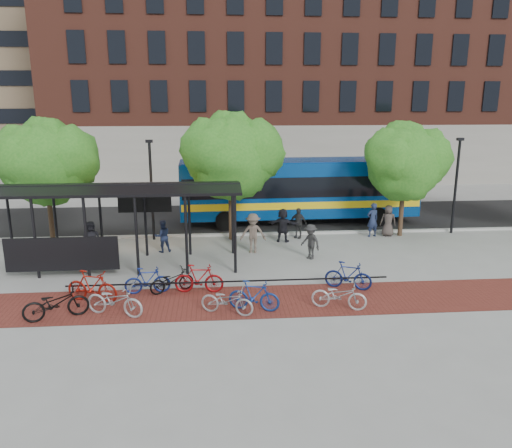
{
  "coord_description": "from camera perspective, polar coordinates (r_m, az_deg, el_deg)",
  "views": [
    {
      "loc": [
        -3.77,
        -21.67,
        7.07
      ],
      "look_at": [
        -1.98,
        0.07,
        1.6
      ],
      "focal_mm": 35.0,
      "sensor_mm": 36.0,
      "label": 1
    }
  ],
  "objects": [
    {
      "name": "bike_4",
      "position": [
        19.11,
        -9.6,
        -6.39
      ],
      "size": [
        1.82,
        1.27,
        0.91
      ],
      "primitive_type": "imported",
      "rotation": [
        0.0,
        0.0,
        2.01
      ],
      "color": "black",
      "rests_on": "ground"
    },
    {
      "name": "brick_strip",
      "position": [
        18.2,
        1.26,
        -8.78
      ],
      "size": [
        24.0,
        3.0,
        0.01
      ],
      "primitive_type": "cube",
      "color": "maroon",
      "rests_on": "ground"
    },
    {
      "name": "lamp_post_right",
      "position": [
        28.65,
        21.89,
        4.38
      ],
      "size": [
        0.35,
        0.2,
        5.12
      ],
      "color": "black",
      "rests_on": "ground"
    },
    {
      "name": "bike_6",
      "position": [
        17.0,
        -3.33,
        -8.71
      ],
      "size": [
        1.98,
        1.3,
        0.98
      ],
      "primitive_type": "imported",
      "rotation": [
        0.0,
        0.0,
        1.19
      ],
      "color": "#959497",
      "rests_on": "ground"
    },
    {
      "name": "bike_2",
      "position": [
        17.49,
        -15.85,
        -8.39
      ],
      "size": [
        2.2,
        1.41,
        1.09
      ],
      "primitive_type": "imported",
      "rotation": [
        0.0,
        0.0,
        1.21
      ],
      "color": "#A8A8AA",
      "rests_on": "ground"
    },
    {
      "name": "bus",
      "position": [
        29.19,
        4.89,
        4.25
      ],
      "size": [
        13.74,
        3.57,
        3.69
      ],
      "rotation": [
        0.0,
        0.0,
        0.03
      ],
      "color": "navy",
      "rests_on": "ground"
    },
    {
      "name": "bike_7",
      "position": [
        17.23,
        -0.23,
        -8.2
      ],
      "size": [
        1.87,
        1.02,
        1.08
      ],
      "primitive_type": "imported",
      "rotation": [
        0.0,
        0.0,
        1.27
      ],
      "color": "navy",
      "rests_on": "ground"
    },
    {
      "name": "pedestrian_7",
      "position": [
        26.93,
        13.18,
        0.46
      ],
      "size": [
        0.75,
        0.6,
        1.81
      ],
      "primitive_type": "imported",
      "rotation": [
        0.0,
        0.0,
        3.43
      ],
      "color": "#1F2948",
      "rests_on": "ground"
    },
    {
      "name": "tree_c",
      "position": [
        27.06,
        16.81,
        7.08
      ],
      "size": [
        4.66,
        3.8,
        5.92
      ],
      "color": "#382619",
      "rests_on": "ground"
    },
    {
      "name": "pedestrian_3",
      "position": [
        23.45,
        -0.34,
        -1.06
      ],
      "size": [
        1.32,
        0.88,
        1.89
      ],
      "primitive_type": "imported",
      "rotation": [
        0.0,
        0.0,
        -0.15
      ],
      "color": "brown",
      "rests_on": "ground"
    },
    {
      "name": "bike_11",
      "position": [
        19.43,
        10.5,
        -5.81
      ],
      "size": [
        1.85,
        1.19,
        1.08
      ],
      "primitive_type": "imported",
      "rotation": [
        0.0,
        0.0,
        1.16
      ],
      "color": "navy",
      "rests_on": "ground"
    },
    {
      "name": "tree_a",
      "position": [
        26.46,
        -22.77,
        6.85
      ],
      "size": [
        4.9,
        4.0,
        6.18
      ],
      "color": "#382619",
      "rests_on": "ground"
    },
    {
      "name": "bike_3",
      "position": [
        19.12,
        -12.29,
        -6.32
      ],
      "size": [
        1.74,
        0.65,
        1.02
      ],
      "primitive_type": "imported",
      "rotation": [
        0.0,
        0.0,
        1.67
      ],
      "color": "navy",
      "rests_on": "ground"
    },
    {
      "name": "ground",
      "position": [
        23.11,
        4.92,
        -3.79
      ],
      "size": [
        160.0,
        160.0,
        0.0
      ],
      "primitive_type": "plane",
      "color": "#9E9E99",
      "rests_on": "ground"
    },
    {
      "name": "pedestrian_4",
      "position": [
        26.09,
        4.83,
        0.12
      ],
      "size": [
        1.0,
        0.82,
        1.6
      ],
      "primitive_type": "imported",
      "rotation": [
        0.0,
        0.0,
        5.74
      ],
      "color": "#2A2A2A",
      "rests_on": "ground"
    },
    {
      "name": "pedestrian_5",
      "position": [
        25.3,
        3.08,
        -0.14
      ],
      "size": [
        1.68,
        0.94,
        1.73
      ],
      "primitive_type": "imported",
      "rotation": [
        0.0,
        0.0,
        2.86
      ],
      "color": "black",
      "rests_on": "ground"
    },
    {
      "name": "bus_shelter",
      "position": [
        22.02,
        -16.08,
        2.87
      ],
      "size": [
        10.6,
        3.07,
        3.6
      ],
      "color": "black",
      "rests_on": "ground"
    },
    {
      "name": "pedestrian_0",
      "position": [
        23.88,
        -18.31,
        -1.72
      ],
      "size": [
        0.96,
        0.76,
        1.73
      ],
      "primitive_type": "imported",
      "rotation": [
        0.0,
        0.0,
        0.28
      ],
      "color": "black",
      "rests_on": "ground"
    },
    {
      "name": "building_tower",
      "position": [
        63.37,
        -16.93,
        20.69
      ],
      "size": [
        22.0,
        22.0,
        30.0
      ],
      "primitive_type": "cube",
      "color": "#7A664C",
      "rests_on": "ground"
    },
    {
      "name": "bike_10",
      "position": [
        17.61,
        9.47,
        -8.03
      ],
      "size": [
        2.02,
        1.23,
        1.0
      ],
      "primitive_type": "imported",
      "rotation": [
        0.0,
        0.0,
        1.25
      ],
      "color": "#AFAFB2",
      "rests_on": "ground"
    },
    {
      "name": "pedestrian_2",
      "position": [
        24.01,
        -10.63,
        -1.36
      ],
      "size": [
        0.9,
        0.79,
        1.56
      ],
      "primitive_type": "imported",
      "rotation": [
        0.0,
        0.0,
        3.45
      ],
      "color": "#1E2847",
      "rests_on": "ground"
    },
    {
      "name": "lamp_post_left",
      "position": [
        25.84,
        -11.86,
        4.14
      ],
      "size": [
        0.35,
        0.2,
        5.12
      ],
      "color": "black",
      "rests_on": "ground"
    },
    {
      "name": "asphalt_street",
      "position": [
        30.73,
        2.46,
        0.77
      ],
      "size": [
        160.0,
        8.0,
        0.01
      ],
      "primitive_type": "cube",
      "color": "black",
      "rests_on": "ground"
    },
    {
      "name": "bike_1",
      "position": [
        18.86,
        -18.24,
        -6.77
      ],
      "size": [
        2.02,
        1.12,
        1.17
      ],
      "primitive_type": "imported",
      "rotation": [
        0.0,
        0.0,
        1.26
      ],
      "color": "maroon",
      "rests_on": "ground"
    },
    {
      "name": "bike_5",
      "position": [
        18.88,
        -6.54,
        -6.22
      ],
      "size": [
        1.88,
        0.68,
        1.11
      ],
      "primitive_type": "imported",
      "rotation": [
        0.0,
        0.0,
        1.48
      ],
      "color": "maroon",
      "rests_on": "ground"
    },
    {
      "name": "tree_b",
      "position": [
        25.17,
        -2.75,
        8.11
      ],
      "size": [
        5.15,
        4.2,
        6.47
      ],
      "color": "#382619",
      "rests_on": "ground"
    },
    {
      "name": "curb",
      "position": [
        26.88,
        3.51,
        -1.07
      ],
      "size": [
        160.0,
        0.25,
        0.12
      ],
      "primitive_type": "cube",
      "color": "#B7B7B2",
      "rests_on": "ground"
    },
    {
      "name": "pedestrian_6",
      "position": [
        27.25,
        14.87,
        0.37
      ],
      "size": [
        0.92,
        0.72,
        1.67
      ],
      "primitive_type": "imported",
      "rotation": [
        0.0,
        0.0,
        2.88
      ],
      "color": "#433A36",
      "rests_on": "ground"
    },
    {
      "name": "building_brick",
      "position": [
        49.71,
        11.91,
        17.17
      ],
      "size": [
        55.0,
        14.0,
        20.0
      ],
      "primitive_type": "cube",
      "color": "brown",
      "rests_on": "ground"
    },
    {
      "name": "bike_0",
      "position": [
        17.87,
        -21.91,
        -8.39
      ],
      "size": [
        2.21,
        1.4,
        1.1
      ],
      "primitive_type": "imported",
      "rotation": [
        0.0,
        0.0,
        1.92
      ],
      "color": "black",
      "rests_on": "ground"
    },
    {
      "name": "bike_rack_rail",
      "position": [
        18.95,
        -2.98,
        -7.85
      ],
      "size": [
        12.0,
        0.05,
        0.95
      ],
      "primitive_type": "cube",
      "color": "black",
      "rests_on": "ground"
    },
    {
      "name": "pedestrian_9",
      "position": [
        22.7,
        6.23,
        -2.02
      ],
      "size": [
        1.11,
        1.2,
        1.62
      ],
      "primitive_type": "imported",
      "rotation": [
        0.0,
        0.0,
        5.37
      ],
      "color": "#292929",
      "rests_on": "ground"
    }
  ]
}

